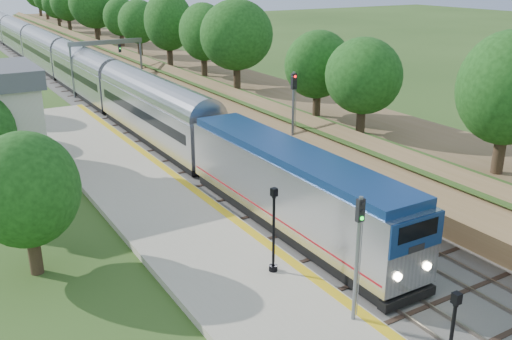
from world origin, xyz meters
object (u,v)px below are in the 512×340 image
lamppost_far (274,235)px  signal_farside (293,109)px  signal_gantry (106,53)px  signal_platform (358,246)px  train (65,65)px

lamppost_far → signal_farside: bearing=52.4°
signal_farside → lamppost_far: bearing=-127.6°
signal_gantry → signal_platform: signal_gantry is taller
train → lamppost_far: train is taller
signal_gantry → signal_farside: (3.73, -31.66, -0.49)m
lamppost_far → signal_gantry: bearing=82.2°
signal_gantry → train: 10.70m
signal_gantry → lamppost_far: bearing=-97.8°
lamppost_far → signal_farside: signal_farside is taller
train → signal_farside: bearing=-81.6°
signal_gantry → train: bearing=103.8°
train → lamppost_far: (-3.59, -54.46, -0.04)m
train → signal_gantry: bearing=-76.2°
signal_gantry → signal_farside: bearing=-83.3°
signal_platform → signal_gantry: bearing=83.8°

